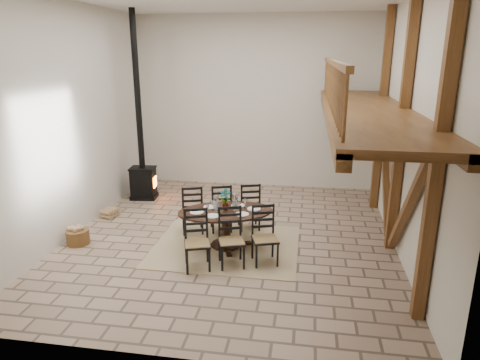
% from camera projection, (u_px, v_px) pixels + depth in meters
% --- Properties ---
extents(ground, '(8.00, 8.00, 0.00)m').
position_uv_depth(ground, '(231.00, 236.00, 9.51)').
color(ground, '#9F836A').
rests_on(ground, ground).
extents(room_shell, '(7.02, 8.02, 5.01)m').
position_uv_depth(room_shell, '(289.00, 101.00, 8.47)').
color(room_shell, beige).
rests_on(room_shell, ground).
extents(rug, '(3.00, 2.50, 0.02)m').
position_uv_depth(rug, '(226.00, 246.00, 9.02)').
color(rug, tan).
rests_on(rug, ground).
extents(dining_table, '(2.36, 2.62, 1.26)m').
position_uv_depth(dining_table, '(226.00, 228.00, 8.90)').
color(dining_table, black).
rests_on(dining_table, ground).
extents(wood_stove, '(0.74, 0.60, 5.00)m').
position_uv_depth(wood_stove, '(142.00, 160.00, 11.70)').
color(wood_stove, black).
rests_on(wood_stove, ground).
extents(log_basket, '(0.48, 0.48, 0.39)m').
position_uv_depth(log_basket, '(78.00, 236.00, 9.11)').
color(log_basket, brown).
rests_on(log_basket, ground).
extents(log_stack, '(0.41, 0.49, 0.21)m').
position_uv_depth(log_stack, '(110.00, 213.00, 10.62)').
color(log_stack, tan).
rests_on(log_stack, ground).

